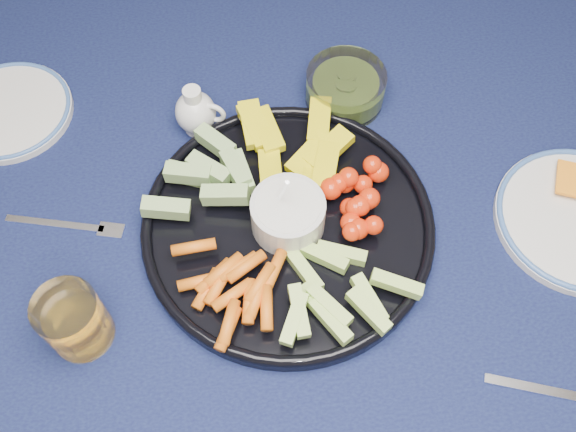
{
  "coord_description": "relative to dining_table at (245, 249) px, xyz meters",
  "views": [
    {
      "loc": [
        0.02,
        -0.43,
        1.51
      ],
      "look_at": [
        0.06,
        -0.02,
        0.79
      ],
      "focal_mm": 40.0,
      "sensor_mm": 36.0,
      "label": 1
    }
  ],
  "objects": [
    {
      "name": "dining_table",
      "position": [
        0.0,
        0.0,
        0.0
      ],
      "size": [
        1.67,
        1.07,
        0.75
      ],
      "color": "#492E18",
      "rests_on": "ground"
    },
    {
      "name": "crudite_platter",
      "position": [
        0.06,
        -0.02,
        0.11
      ],
      "size": [
        0.39,
        0.39,
        0.12
      ],
      "color": "black",
      "rests_on": "dining_table"
    },
    {
      "name": "creamer_pitcher",
      "position": [
        -0.05,
        0.17,
        0.12
      ],
      "size": [
        0.07,
        0.06,
        0.08
      ],
      "color": "silver",
      "rests_on": "dining_table"
    },
    {
      "name": "pickle_bowl",
      "position": [
        0.17,
        0.19,
        0.11
      ],
      "size": [
        0.12,
        0.12,
        0.06
      ],
      "color": "silver",
      "rests_on": "dining_table"
    },
    {
      "name": "juice_tumbler",
      "position": [
        -0.21,
        -0.14,
        0.13
      ],
      "size": [
        0.08,
        0.08,
        0.09
      ],
      "color": "silver",
      "rests_on": "dining_table"
    },
    {
      "name": "fork_left",
      "position": [
        -0.22,
        0.01,
        0.09
      ],
      "size": [
        0.16,
        0.05,
        0.0
      ],
      "color": "white",
      "rests_on": "dining_table"
    },
    {
      "name": "side_plate_extra",
      "position": [
        -0.33,
        0.22,
        0.1
      ],
      "size": [
        0.19,
        0.19,
        0.02
      ],
      "color": "silver",
      "rests_on": "dining_table"
    }
  ]
}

